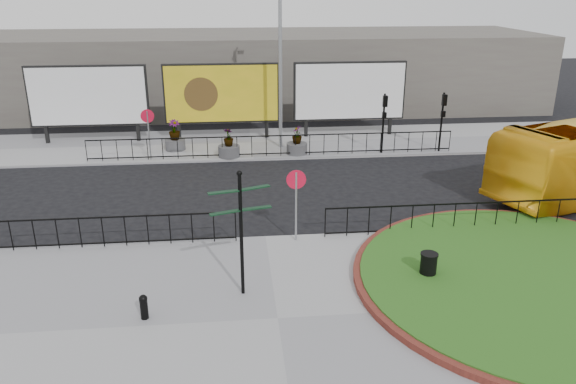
{
  "coord_description": "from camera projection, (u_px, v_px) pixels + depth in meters",
  "views": [
    {
      "loc": [
        -0.98,
        -17.35,
        8.24
      ],
      "look_at": [
        0.84,
        0.64,
        1.46
      ],
      "focal_mm": 35.0,
      "sensor_mm": 36.0,
      "label": 1
    }
  ],
  "objects": [
    {
      "name": "fingerpost_sign",
      "position": [
        241.0,
        221.0,
        14.87
      ],
      "size": [
        1.67,
        0.7,
        3.6
      ],
      "rotation": [
        0.0,
        0.0,
        0.21
      ],
      "color": "black",
      "rests_on": "pavement_near"
    },
    {
      "name": "billboard_mid",
      "position": [
        222.0,
        94.0,
        30.18
      ],
      "size": [
        6.2,
        0.31,
        4.1
      ],
      "color": "black",
      "rests_on": "pavement_far"
    },
    {
      "name": "billboard_left",
      "position": [
        88.0,
        96.0,
        29.52
      ],
      "size": [
        6.2,
        0.31,
        4.1
      ],
      "color": "black",
      "rests_on": "pavement_far"
    },
    {
      "name": "speed_sign_far",
      "position": [
        148.0,
        123.0,
        26.77
      ],
      "size": [
        0.64,
        0.07,
        2.47
      ],
      "color": "gray",
      "rests_on": "pavement_far"
    },
    {
      "name": "grass_lawn",
      "position": [
        535.0,
        281.0,
        16.05
      ],
      "size": [
        10.0,
        10.0,
        0.22
      ],
      "primitive_type": "cylinder",
      "color": "#1E4C14",
      "rests_on": "pavement_near"
    },
    {
      "name": "ground",
      "position": [
        265.0,
        239.0,
        19.15
      ],
      "size": [
        90.0,
        90.0,
        0.0
      ],
      "primitive_type": "plane",
      "color": "black",
      "rests_on": "ground"
    },
    {
      "name": "railing_far",
      "position": [
        274.0,
        146.0,
        27.67
      ],
      "size": [
        18.0,
        0.1,
        1.1
      ],
      "primitive_type": null,
      "color": "black",
      "rests_on": "pavement_far"
    },
    {
      "name": "railing_near_right",
      "position": [
        455.0,
        217.0,
        19.25
      ],
      "size": [
        9.0,
        0.1,
        1.1
      ],
      "primitive_type": null,
      "color": "black",
      "rests_on": "pavement_near"
    },
    {
      "name": "planter_a",
      "position": [
        175.0,
        139.0,
        28.79
      ],
      "size": [
        1.03,
        1.03,
        1.56
      ],
      "color": "#4C4C4F",
      "rests_on": "pavement_far"
    },
    {
      "name": "planter_b",
      "position": [
        229.0,
        148.0,
        27.66
      ],
      "size": [
        1.06,
        1.06,
        1.45
      ],
      "color": "#4C4C4F",
      "rests_on": "pavement_far"
    },
    {
      "name": "speed_sign_near",
      "position": [
        296.0,
        190.0,
        18.21
      ],
      "size": [
        0.64,
        0.07,
        2.47
      ],
      "color": "gray",
      "rests_on": "pavement_near"
    },
    {
      "name": "billboard_right",
      "position": [
        350.0,
        91.0,
        30.84
      ],
      "size": [
        6.2,
        0.31,
        4.1
      ],
      "color": "black",
      "rests_on": "pavement_far"
    },
    {
      "name": "brick_edge",
      "position": [
        535.0,
        281.0,
        16.06
      ],
      "size": [
        10.4,
        10.4,
        0.18
      ],
      "primitive_type": "cylinder",
      "color": "maroon",
      "rests_on": "pavement_near"
    },
    {
      "name": "lamp_post",
      "position": [
        280.0,
        55.0,
        27.85
      ],
      "size": [
        0.74,
        0.18,
        9.23
      ],
      "color": "gray",
      "rests_on": "pavement_far"
    },
    {
      "name": "litter_bin",
      "position": [
        428.0,
        266.0,
        16.18
      ],
      "size": [
        0.51,
        0.51,
        0.84
      ],
      "color": "black",
      "rests_on": "pavement_near"
    },
    {
      "name": "pavement_near",
      "position": [
        278.0,
        320.0,
        14.47
      ],
      "size": [
        30.0,
        10.0,
        0.12
      ],
      "primitive_type": "cube",
      "color": "gray",
      "rests_on": "ground"
    },
    {
      "name": "railing_near_left",
      "position": [
        80.0,
        233.0,
        18.07
      ],
      "size": [
        10.0,
        0.1,
        1.1
      ],
      "primitive_type": null,
      "color": "black",
      "rests_on": "pavement_near"
    },
    {
      "name": "bollard",
      "position": [
        144.0,
        306.0,
        14.32
      ],
      "size": [
        0.22,
        0.22,
        0.68
      ],
      "color": "black",
      "rests_on": "pavement_near"
    },
    {
      "name": "signal_pole_b",
      "position": [
        443.0,
        113.0,
        28.01
      ],
      "size": [
        0.22,
        0.26,
        3.0
      ],
      "color": "black",
      "rests_on": "pavement_far"
    },
    {
      "name": "pavement_far",
      "position": [
        251.0,
        143.0,
        30.31
      ],
      "size": [
        44.0,
        6.0,
        0.12
      ],
      "primitive_type": "cube",
      "color": "gray",
      "rests_on": "ground"
    },
    {
      "name": "building_backdrop",
      "position": [
        245.0,
        71.0,
        38.77
      ],
      "size": [
        40.0,
        10.0,
        5.0
      ],
      "primitive_type": "cube",
      "color": "#5A574F",
      "rests_on": "ground"
    },
    {
      "name": "planter_c",
      "position": [
        297.0,
        145.0,
        28.14
      ],
      "size": [
        1.04,
        1.04,
        1.42
      ],
      "color": "#4C4C4F",
      "rests_on": "pavement_far"
    },
    {
      "name": "signal_pole_a",
      "position": [
        384.0,
        114.0,
        27.73
      ],
      "size": [
        0.22,
        0.26,
        3.0
      ],
      "color": "black",
      "rests_on": "pavement_far"
    }
  ]
}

